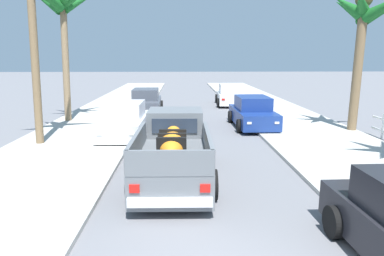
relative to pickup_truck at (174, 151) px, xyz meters
name	(u,v)px	position (x,y,z in m)	size (l,w,h in m)	color
sidewalk_left	(85,132)	(-4.19, 6.23, -0.75)	(4.75, 60.00, 0.12)	#B2AFA8
sidewalk_right	(305,131)	(6.08, 6.23, -0.75)	(4.75, 60.00, 0.12)	#B2AFA8
curb_left	(107,132)	(-3.22, 6.23, -0.76)	(0.16, 60.00, 0.10)	silver
curb_right	(285,131)	(5.10, 6.23, -0.76)	(0.16, 60.00, 0.10)	silver
pickup_truck	(174,151)	(0.00, 0.00, 0.00)	(2.28, 5.24, 1.80)	slate
car_left_near	(146,102)	(-1.94, 12.02, -0.10)	(2.10, 4.29, 1.54)	#474C56
car_left_mid	(230,95)	(3.84, 15.76, -0.10)	(2.19, 4.33, 1.54)	silver
car_right_mid	(253,113)	(3.81, 7.48, -0.10)	(2.07, 4.28, 1.54)	navy
car_right_far	(125,121)	(-2.23, 5.44, -0.10)	(2.09, 4.29, 1.54)	silver
palm_tree_left_fore	(61,8)	(-5.90, 9.33, 5.13)	(3.70, 3.84, 7.10)	#846B4C
palm_tree_right_mid	(365,19)	(8.33, 6.01, 4.29)	(3.58, 3.76, 6.31)	brown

